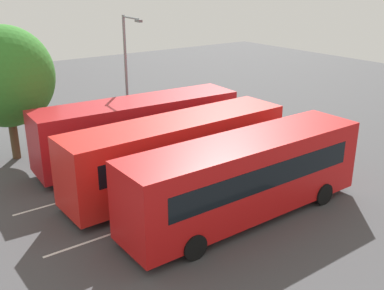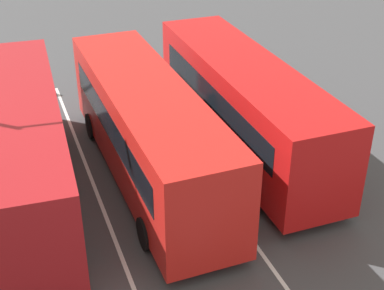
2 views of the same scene
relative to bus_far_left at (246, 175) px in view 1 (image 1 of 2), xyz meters
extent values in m
plane|color=#424244|center=(0.05, 3.82, -1.84)|extent=(74.03, 74.03, 0.00)
cube|color=red|center=(-0.03, 0.00, 0.01)|extent=(10.86, 2.59, 3.02)
cube|color=black|center=(5.35, 0.03, 0.82)|extent=(0.13, 2.22, 1.27)
cube|color=black|center=(-0.04, 1.23, 0.37)|extent=(9.11, 0.13, 0.97)
cube|color=black|center=(-0.02, -1.23, 0.37)|extent=(9.11, 0.13, 0.97)
cube|color=black|center=(5.37, 0.03, 1.34)|extent=(0.11, 2.02, 0.32)
cube|color=black|center=(5.38, 0.03, -1.28)|extent=(0.11, 2.33, 0.36)
cylinder|color=black|center=(3.43, 1.22, -1.36)|extent=(0.97, 0.29, 0.97)
cylinder|color=black|center=(3.45, -1.18, -1.36)|extent=(0.97, 0.29, 0.97)
cylinder|color=black|center=(-3.51, 1.18, -1.36)|extent=(0.97, 0.29, 0.97)
cylinder|color=black|center=(-3.49, -1.22, -1.36)|extent=(0.97, 0.29, 0.97)
cube|color=red|center=(-0.73, 3.78, 0.01)|extent=(10.89, 2.74, 3.02)
cube|color=black|center=(4.65, 3.89, 0.82)|extent=(0.16, 2.23, 1.27)
cube|color=black|center=(-0.75, 5.01, 0.37)|extent=(9.11, 0.26, 0.97)
cube|color=black|center=(-0.70, 2.54, 0.37)|extent=(9.11, 0.26, 0.97)
cube|color=black|center=(4.67, 3.89, 1.34)|extent=(0.14, 2.02, 0.32)
cube|color=black|center=(4.68, 3.89, -1.28)|extent=(0.15, 2.33, 0.36)
cylinder|color=black|center=(2.72, 5.05, -1.36)|extent=(0.97, 0.30, 0.97)
cylinder|color=black|center=(2.77, 2.64, -1.36)|extent=(0.97, 0.30, 0.97)
cylinder|color=black|center=(-4.22, 4.91, -1.36)|extent=(0.97, 0.30, 0.97)
cylinder|color=black|center=(-4.17, 2.50, -1.36)|extent=(0.97, 0.30, 0.97)
cube|color=#AD191E|center=(-0.48, 7.75, 0.01)|extent=(10.97, 3.14, 3.02)
cube|color=black|center=(4.90, 7.45, 0.82)|extent=(0.25, 2.23, 1.27)
cube|color=black|center=(-0.41, 8.99, 0.37)|extent=(9.10, 0.60, 0.97)
cube|color=black|center=(-0.55, 6.52, 0.37)|extent=(9.10, 0.60, 0.97)
cube|color=black|center=(4.92, 7.45, 1.34)|extent=(0.22, 2.02, 0.32)
cube|color=black|center=(4.93, 7.45, -1.28)|extent=(0.23, 2.33, 0.36)
cylinder|color=black|center=(3.06, 8.76, -1.36)|extent=(0.98, 0.33, 0.97)
cylinder|color=black|center=(2.92, 6.36, -1.36)|extent=(0.98, 0.33, 0.97)
cylinder|color=black|center=(-3.87, 9.15, -1.36)|extent=(0.98, 0.33, 0.97)
cylinder|color=black|center=(-4.01, 6.75, -1.36)|extent=(0.98, 0.33, 0.97)
cylinder|color=#232833|center=(8.34, 7.09, -1.42)|extent=(0.13, 0.13, 0.85)
cylinder|color=#232833|center=(8.24, 7.21, -1.42)|extent=(0.13, 0.13, 0.85)
cylinder|color=#146B60|center=(8.29, 7.15, -0.65)|extent=(0.45, 0.45, 0.67)
sphere|color=tan|center=(8.29, 7.15, -0.20)|extent=(0.23, 0.23, 0.23)
cylinder|color=gray|center=(0.78, 11.26, 1.82)|extent=(0.16, 0.16, 7.33)
cylinder|color=gray|center=(0.68, 10.24, 5.38)|extent=(0.30, 2.05, 0.10)
cube|color=slate|center=(0.58, 9.22, 5.30)|extent=(0.25, 0.58, 0.14)
cylinder|color=#4C3823|center=(-5.69, 12.14, -0.54)|extent=(0.44, 0.44, 2.60)
ellipsoid|color=#337A28|center=(-5.69, 12.14, 2.63)|extent=(5.00, 4.50, 5.25)
cube|color=silver|center=(0.05, 1.96, -1.84)|extent=(15.64, 0.19, 0.01)
cube|color=silver|center=(0.05, 5.68, -1.84)|extent=(15.64, 0.19, 0.01)
camera|label=1|loc=(-11.55, -12.17, 7.42)|focal=42.62mm
camera|label=2|loc=(-16.26, 7.97, 8.54)|focal=52.34mm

